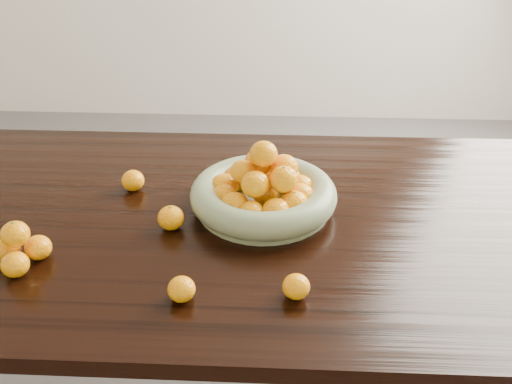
{
  "coord_description": "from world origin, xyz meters",
  "views": [
    {
      "loc": [
        0.04,
        -1.21,
        1.51
      ],
      "look_at": [
        -0.02,
        -0.02,
        0.83
      ],
      "focal_mm": 40.0,
      "sensor_mm": 36.0,
      "label": 1
    }
  ],
  "objects_px": {
    "orange_pyramid": "(19,248)",
    "loose_orange_0": "(171,218)",
    "fruit_bowl": "(264,192)",
    "dining_table": "(262,245)"
  },
  "relations": [
    {
      "from": "fruit_bowl",
      "to": "orange_pyramid",
      "type": "xyz_separation_m",
      "value": [
        -0.52,
        -0.26,
        -0.01
      ]
    },
    {
      "from": "orange_pyramid",
      "to": "dining_table",
      "type": "bearing_deg",
      "value": 23.2
    },
    {
      "from": "dining_table",
      "to": "orange_pyramid",
      "type": "bearing_deg",
      "value": -156.8
    },
    {
      "from": "fruit_bowl",
      "to": "loose_orange_0",
      "type": "height_order",
      "value": "fruit_bowl"
    },
    {
      "from": "dining_table",
      "to": "fruit_bowl",
      "type": "distance_m",
      "value": 0.14
    },
    {
      "from": "orange_pyramid",
      "to": "loose_orange_0",
      "type": "xyz_separation_m",
      "value": [
        0.3,
        0.16,
        -0.01
      ]
    },
    {
      "from": "fruit_bowl",
      "to": "orange_pyramid",
      "type": "relative_size",
      "value": 2.92
    },
    {
      "from": "orange_pyramid",
      "to": "fruit_bowl",
      "type": "bearing_deg",
      "value": 26.23
    },
    {
      "from": "fruit_bowl",
      "to": "orange_pyramid",
      "type": "height_order",
      "value": "fruit_bowl"
    },
    {
      "from": "orange_pyramid",
      "to": "loose_orange_0",
      "type": "bearing_deg",
      "value": 27.28
    }
  ]
}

